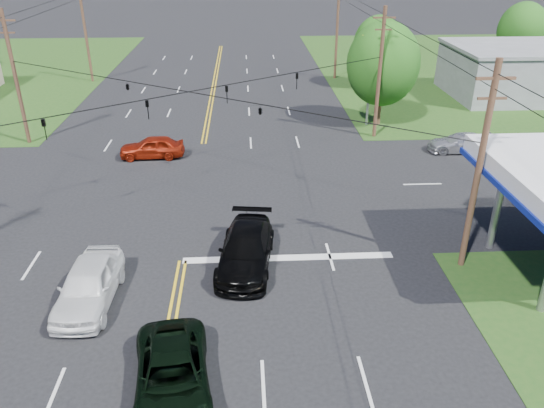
{
  "coord_description": "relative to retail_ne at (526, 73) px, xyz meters",
  "views": [
    {
      "loc": [
        3.08,
        -17.32,
        13.61
      ],
      "look_at": [
        4.33,
        6.0,
        1.9
      ],
      "focal_mm": 35.0,
      "sensor_mm": 36.0,
      "label": 1
    }
  ],
  "objects": [
    {
      "name": "tree_right_a",
      "position": [
        -16.0,
        -8.0,
        2.67
      ],
      "size": [
        5.7,
        5.7,
        8.18
      ],
      "color": "#492D1F",
      "rests_on": "ground"
    },
    {
      "name": "pole_right_far",
      "position": [
        -17.0,
        8.0,
        2.97
      ],
      "size": [
        1.6,
        0.28,
        10.0
      ],
      "color": "#492D1F",
      "rests_on": "ground"
    },
    {
      "name": "pole_se",
      "position": [
        -17.0,
        -29.0,
        2.72
      ],
      "size": [
        1.6,
        0.28,
        9.5
      ],
      "color": "#492D1F",
      "rests_on": "ground"
    },
    {
      "name": "ground",
      "position": [
        -30.0,
        -20.0,
        -2.2
      ],
      "size": [
        280.0,
        280.0,
        0.0
      ],
      "primitive_type": "plane",
      "color": "black",
      "rests_on": "ground"
    },
    {
      "name": "pickup_dkgreen",
      "position": [
        -29.5,
        -36.11,
        -1.46
      ],
      "size": [
        3.1,
        5.57,
        1.47
      ],
      "primitive_type": "imported",
      "rotation": [
        0.0,
        0.0,
        0.13
      ],
      "color": "black",
      "rests_on": "ground"
    },
    {
      "name": "stop_bar",
      "position": [
        -25.0,
        -28.0,
        -2.2
      ],
      "size": [
        10.0,
        0.5,
        0.02
      ],
      "primitive_type": "cube",
      "color": "silver",
      "rests_on": "ground"
    },
    {
      "name": "grass_ne",
      "position": [
        5.0,
        12.0,
        -2.2
      ],
      "size": [
        46.0,
        48.0,
        0.03
      ],
      "primitive_type": "cube",
      "color": "#1F4716",
      "rests_on": "ground"
    },
    {
      "name": "sedan_red",
      "position": [
        -33.35,
        -14.5,
        -1.45
      ],
      "size": [
        4.45,
        1.9,
        1.5
      ],
      "primitive_type": "imported",
      "rotation": [
        0.0,
        0.0,
        -1.54
      ],
      "color": "maroon",
      "rests_on": "ground"
    },
    {
      "name": "pickup_white",
      "position": [
        -33.5,
        -30.95,
        -1.32
      ],
      "size": [
        2.25,
        5.22,
        1.75
      ],
      "primitive_type": "imported",
      "rotation": [
        0.0,
        0.0,
        -0.04
      ],
      "color": "white",
      "rests_on": "ground"
    },
    {
      "name": "pole_nw",
      "position": [
        -43.0,
        -11.0,
        2.72
      ],
      "size": [
        1.6,
        0.28,
        9.5
      ],
      "color": "#492D1F",
      "rests_on": "ground"
    },
    {
      "name": "tree_right_b",
      "position": [
        -13.5,
        4.0,
        2.02
      ],
      "size": [
        4.94,
        4.94,
        7.09
      ],
      "color": "#492D1F",
      "rests_on": "ground"
    },
    {
      "name": "polesign_ne",
      "position": [
        -17.0,
        -8.27,
        3.36
      ],
      "size": [
        1.92,
        1.06,
        7.28
      ],
      "color": "#A5A5AA",
      "rests_on": "ground"
    },
    {
      "name": "power_lines",
      "position": [
        -30.0,
        -22.0,
        6.4
      ],
      "size": [
        26.04,
        100.0,
        0.64
      ],
      "color": "black",
      "rests_on": "ground"
    },
    {
      "name": "span_wire_signals",
      "position": [
        -30.0,
        -20.0,
        3.8
      ],
      "size": [
        26.0,
        18.0,
        1.13
      ],
      "color": "black",
      "rests_on": "ground"
    },
    {
      "name": "tree_far_r",
      "position": [
        4.0,
        10.0,
        2.34
      ],
      "size": [
        5.32,
        5.32,
        7.63
      ],
      "color": "#492D1F",
      "rests_on": "ground"
    },
    {
      "name": "sedan_far",
      "position": [
        -11.66,
        -14.55,
        -1.55
      ],
      "size": [
        4.57,
        1.99,
        1.31
      ],
      "primitive_type": "imported",
      "rotation": [
        0.0,
        0.0,
        -1.61
      ],
      "color": "silver",
      "rests_on": "ground"
    },
    {
      "name": "suv_black",
      "position": [
        -27.0,
        -28.5,
        -1.36
      ],
      "size": [
        3.06,
        6.01,
        1.67
      ],
      "primitive_type": "imported",
      "rotation": [
        0.0,
        0.0,
        -0.13
      ],
      "color": "black",
      "rests_on": "ground"
    },
    {
      "name": "pole_left_far",
      "position": [
        -43.0,
        8.0,
        2.97
      ],
      "size": [
        1.6,
        0.28,
        10.0
      ],
      "color": "#492D1F",
      "rests_on": "ground"
    },
    {
      "name": "pole_ne",
      "position": [
        -17.0,
        -11.0,
        2.72
      ],
      "size": [
        1.6,
        0.28,
        9.5
      ],
      "color": "#492D1F",
      "rests_on": "ground"
    },
    {
      "name": "retail_ne",
      "position": [
        0.0,
        0.0,
        0.0
      ],
      "size": [
        14.0,
        10.0,
        4.4
      ],
      "primitive_type": "cube",
      "color": "slate",
      "rests_on": "ground"
    }
  ]
}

